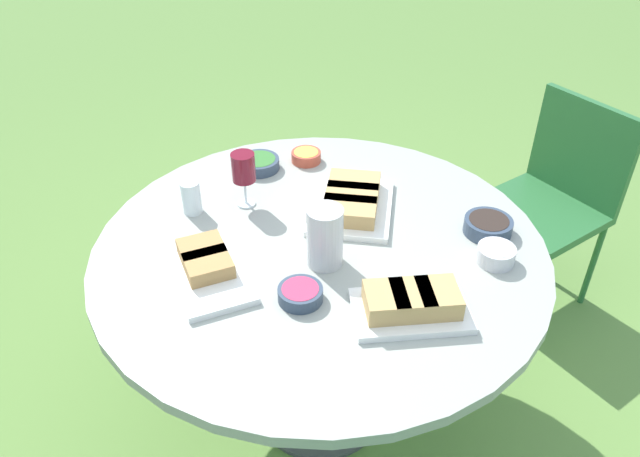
{
  "coord_description": "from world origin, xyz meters",
  "views": [
    {
      "loc": [
        -1.46,
        -0.23,
        1.91
      ],
      "look_at": [
        0.0,
        0.0,
        0.83
      ],
      "focal_mm": 35.0,
      "sensor_mm": 36.0,
      "label": 1
    }
  ],
  "objects_px": {
    "chair_near_right": "(555,191)",
    "water_pitcher": "(325,237)",
    "wine_glass": "(243,169)",
    "dining_table": "(320,269)"
  },
  "relations": [
    {
      "from": "water_pitcher",
      "to": "wine_glass",
      "type": "distance_m",
      "value": 0.4
    },
    {
      "from": "dining_table",
      "to": "water_pitcher",
      "type": "height_order",
      "value": "water_pitcher"
    },
    {
      "from": "chair_near_right",
      "to": "wine_glass",
      "type": "distance_m",
      "value": 1.35
    },
    {
      "from": "water_pitcher",
      "to": "wine_glass",
      "type": "relative_size",
      "value": 0.98
    },
    {
      "from": "chair_near_right",
      "to": "water_pitcher",
      "type": "relative_size",
      "value": 4.83
    },
    {
      "from": "water_pitcher",
      "to": "dining_table",
      "type": "bearing_deg",
      "value": 18.37
    },
    {
      "from": "chair_near_right",
      "to": "water_pitcher",
      "type": "xyz_separation_m",
      "value": [
        -0.9,
        0.82,
        0.34
      ]
    },
    {
      "from": "chair_near_right",
      "to": "wine_glass",
      "type": "relative_size",
      "value": 4.75
    },
    {
      "from": "water_pitcher",
      "to": "wine_glass",
      "type": "height_order",
      "value": "wine_glass"
    },
    {
      "from": "dining_table",
      "to": "water_pitcher",
      "type": "relative_size",
      "value": 7.38
    }
  ]
}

